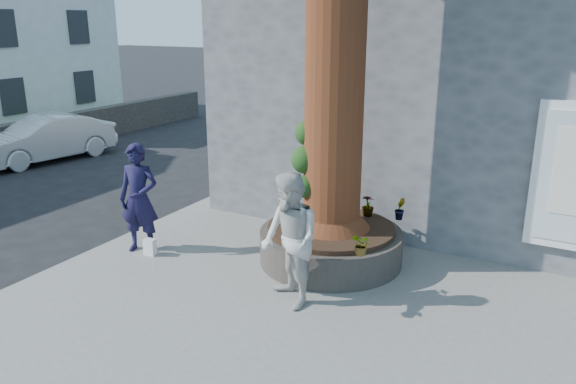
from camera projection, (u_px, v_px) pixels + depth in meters
The scene contains 13 objects.
ground at pixel (220, 308), 7.91m from camera, with size 120.00×120.00×0.00m, color black.
pavement at pixel (346, 299), 8.04m from camera, with size 9.00×8.00×0.12m, color slate.
yellow_line at pixel (113, 244), 10.14m from camera, with size 0.10×30.00×0.01m, color yellow.
stone_shop at pixel (509, 56), 11.86m from camera, with size 10.30×8.30×6.30m.
planter at pixel (331, 244), 9.10m from camera, with size 2.30×2.30×0.60m.
man at pixel (139, 199), 9.32m from camera, with size 0.68×0.44×1.86m, color black.
woman at pixel (290, 241), 7.55m from camera, with size 0.91×0.71×1.87m, color #B9B8B1.
shopping_bag at pixel (150, 247), 9.37m from camera, with size 0.20×0.12×0.28m, color white.
car_silver at pixel (45, 139), 15.94m from camera, with size 1.36×3.89×1.28m, color silver.
plant_a at pixel (308, 193), 10.05m from camera, with size 0.22×0.15×0.41m, color gray.
plant_b at pixel (400, 209), 9.28m from camera, with size 0.20×0.19×0.36m, color gray.
plant_c at pixel (368, 205), 9.43m from camera, with size 0.21×0.21×0.37m, color gray.
plant_d at pixel (362, 245), 7.86m from camera, with size 0.29×0.25×0.32m, color gray.
Camera 1 is at (4.23, -5.74, 3.92)m, focal length 35.00 mm.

